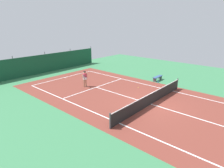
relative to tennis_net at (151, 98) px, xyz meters
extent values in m
plane|color=#387A4C|center=(0.00, 0.00, -0.51)|extent=(36.00, 36.00, 0.00)
cube|color=brown|center=(0.00, 0.00, -0.51)|extent=(11.02, 26.60, 0.01)
cube|color=white|center=(0.00, 11.90, -0.50)|extent=(8.22, 0.10, 0.01)
cube|color=white|center=(-4.11, 0.00, -0.50)|extent=(0.10, 23.80, 0.01)
cube|color=white|center=(4.11, 0.00, -0.50)|extent=(0.10, 23.80, 0.01)
cube|color=white|center=(0.00, 6.40, -0.50)|extent=(8.22, 0.10, 0.01)
cube|color=white|center=(0.00, 0.00, -0.50)|extent=(0.10, 12.80, 0.01)
cube|color=white|center=(0.00, 11.75, -0.50)|extent=(0.10, 0.30, 0.01)
cube|color=black|center=(0.00, 0.00, -0.04)|extent=(9.92, 0.03, 0.95)
cube|color=white|center=(0.00, 0.00, 0.46)|extent=(9.92, 0.04, 0.05)
cylinder|color=#47474C|center=(-5.01, 0.00, 0.04)|extent=(0.10, 0.10, 1.10)
cylinder|color=#47474C|center=(5.01, 0.00, 0.04)|extent=(0.10, 0.10, 1.10)
cube|color=#14472D|center=(0.00, 15.83, 0.69)|extent=(16.22, 0.06, 2.40)
cylinder|color=#595B60|center=(-4.05, 15.89, 0.84)|extent=(0.08, 0.08, 2.70)
cylinder|color=#595B60|center=(0.00, 15.89, 0.84)|extent=(0.08, 0.08, 2.70)
cylinder|color=#595B60|center=(4.05, 15.89, 0.84)|extent=(0.08, 0.08, 2.70)
cylinder|color=#595B60|center=(8.11, 15.89, 0.84)|extent=(0.08, 0.08, 2.70)
cube|color=#234C1E|center=(0.00, 16.43, 0.04)|extent=(14.60, 0.70, 1.10)
cylinder|color=#9E7051|center=(-0.48, 7.41, -0.10)|extent=(0.12, 0.12, 0.82)
cylinder|color=#9E7051|center=(-0.67, 7.46, -0.10)|extent=(0.12, 0.12, 0.82)
cylinder|color=white|center=(-0.58, 7.44, 0.39)|extent=(0.40, 0.40, 0.22)
cube|color=#D1384C|center=(-0.58, 7.44, 0.59)|extent=(0.40, 0.29, 0.56)
sphere|color=#9E7051|center=(-0.58, 7.44, 1.02)|extent=(0.22, 0.22, 0.22)
cylinder|color=black|center=(-0.58, 7.44, 1.11)|extent=(0.23, 0.23, 0.04)
cylinder|color=#9E7051|center=(-0.36, 7.37, 0.62)|extent=(0.09, 0.09, 0.58)
cylinder|color=#9E7051|center=(-0.83, 7.39, 0.62)|extent=(0.23, 0.53, 0.41)
cylinder|color=black|center=(-0.96, 7.11, 0.51)|extent=(0.11, 0.27, 0.13)
torus|color=teal|center=(-0.96, 7.11, 0.73)|extent=(0.33, 0.21, 0.29)
sphere|color=#CCDB33|center=(2.75, 3.09, -0.48)|extent=(0.07, 0.07, 0.07)
cube|color=silver|center=(3.97, 18.55, 0.21)|extent=(2.25, 4.37, 0.80)
cube|color=#2D333D|center=(3.97, 18.55, 0.89)|extent=(1.73, 2.05, 0.56)
cylinder|color=black|center=(4.72, 17.15, -0.19)|extent=(0.29, 0.66, 0.64)
cylinder|color=black|center=(2.93, 17.35, -0.19)|extent=(0.29, 0.66, 0.64)
cylinder|color=black|center=(5.01, 19.74, -0.19)|extent=(0.29, 0.66, 0.64)
cylinder|color=black|center=(3.22, 19.94, -0.19)|extent=(0.29, 0.66, 0.64)
cube|color=#335184|center=(6.31, 2.86, -0.06)|extent=(1.60, 0.40, 0.08)
cube|color=#4C4C51|center=(5.66, 2.86, -0.29)|extent=(0.08, 0.36, 0.45)
cube|color=#4C4C51|center=(6.96, 2.86, -0.29)|extent=(0.08, 0.36, 0.45)
cylinder|color=#338CD8|center=(5.51, 2.35, -0.39)|extent=(0.08, 0.08, 0.24)
camera|label=1|loc=(-12.85, -7.05, 5.88)|focal=30.66mm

